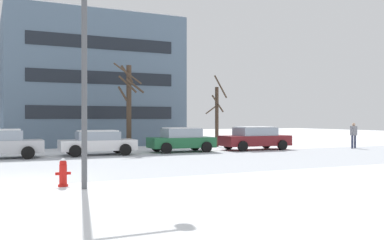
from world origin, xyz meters
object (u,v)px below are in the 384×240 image
Objects in this scene: fire_hydrant at (63,172)px; street_lamp at (97,57)px; parked_car_white at (98,142)px; parked_car_maroon at (255,138)px; pedestrian_crossing at (354,133)px; parked_car_green at (181,140)px.

street_lamp is at bearing -41.12° from fire_hydrant.
parked_car_maroon reaches higher than parked_car_white.
pedestrian_crossing reaches higher than parked_car_white.
parked_car_green is at bearing 51.34° from fire_hydrant.
parked_car_green is at bearing 176.54° from parked_car_maroon.
parked_car_white is 2.40× the size of pedestrian_crossing.
parked_car_white is 0.92× the size of parked_car_maroon.
pedestrian_crossing is (16.88, -2.00, 0.30)m from parked_car_white.
fire_hydrant is 0.18× the size of parked_car_maroon.
parked_car_maroon is 2.62× the size of pedestrian_crossing.
parked_car_maroon is at bearing 40.94° from street_lamp.
fire_hydrant is 0.21× the size of parked_car_green.
fire_hydrant is at bearing -108.11° from parked_car_white.
street_lamp is 1.50× the size of parked_car_white.
parked_car_green is 0.88× the size of parked_car_maroon.
street_lamp reaches higher than parked_car_white.
street_lamp is 12.03m from parked_car_white.
parked_car_white is 10.15m from parked_car_maroon.
parked_car_maroon is (10.15, -0.23, 0.06)m from parked_car_white.
fire_hydrant is 0.13× the size of street_lamp.
fire_hydrant is at bearing -128.66° from parked_car_green.
parked_car_white is at bearing 76.88° from street_lamp.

